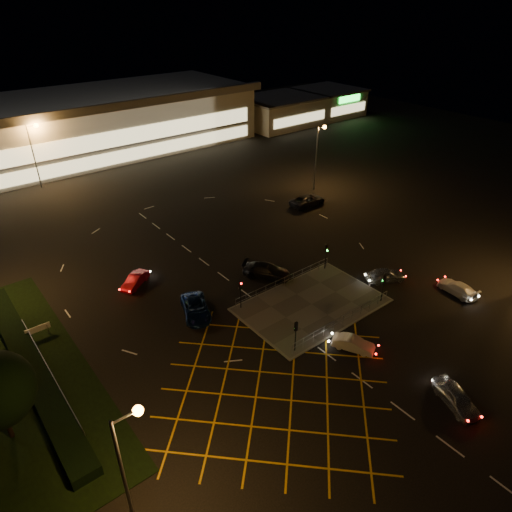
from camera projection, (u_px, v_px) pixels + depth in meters
ground at (284, 303)px, 46.70m from camera, size 180.00×180.00×0.00m
pedestrian_island at (312, 305)px, 46.39m from camera, size 14.00×9.00×0.12m
hedge at (31, 366)px, 38.22m from camera, size 2.00×26.00×1.00m
supermarket at (68, 127)px, 85.89m from camera, size 72.00×26.50×10.50m
retail_unit_a at (280, 111)px, 106.13m from camera, size 18.80×14.80×6.35m
retail_unit_b at (328, 101)px, 114.66m from camera, size 14.80×14.80×6.35m
streetlight_sw at (129, 462)px, 23.74m from camera, size 1.78×0.56×10.03m
streetlight_ne at (319, 149)px, 69.95m from camera, size 1.78×0.56×10.03m
streetlight_far_left at (35, 147)px, 70.72m from camera, size 1.78×0.56×10.03m
streetlight_far_right at (235, 108)px, 93.43m from camera, size 1.78×0.56×10.03m
signal_sw at (296, 331)px, 39.31m from camera, size 0.28×0.30×3.15m
signal_se at (384, 283)px, 45.72m from camera, size 0.28×0.30×3.15m
signal_nw at (241, 289)px, 44.71m from camera, size 0.28×0.30×3.15m
signal_ne at (326, 251)px, 51.12m from camera, size 0.28×0.30×3.15m
car_near_silver at (456, 397)px, 35.01m from camera, size 3.23×4.70×1.49m
car_queue_white at (353, 344)px, 40.45m from camera, size 2.89×3.90×1.23m
car_left_blue at (196, 308)px, 44.73m from camera, size 4.23×5.83×1.47m
car_far_dkgrey at (266, 271)px, 50.63m from camera, size 4.91×5.63×1.56m
car_right_silver at (386, 275)px, 49.92m from camera, size 4.71×3.58×1.50m
car_circ_red at (135, 280)px, 49.16m from camera, size 4.01×3.29×1.29m
car_east_grey at (308, 200)px, 67.30m from camera, size 5.73×2.70×1.58m
car_approach_white at (458, 288)px, 47.92m from camera, size 2.29×4.58×1.28m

